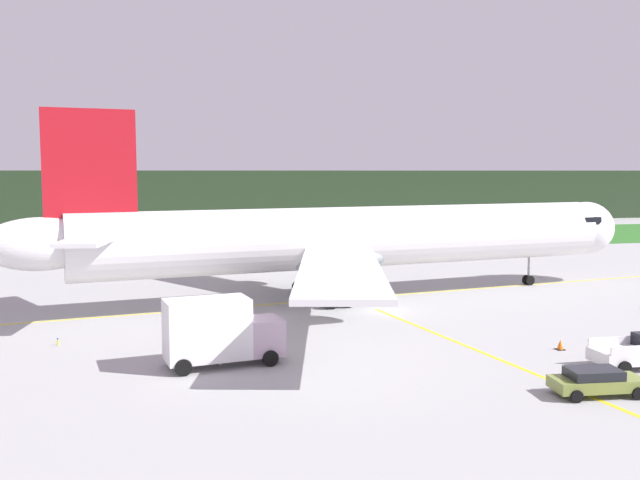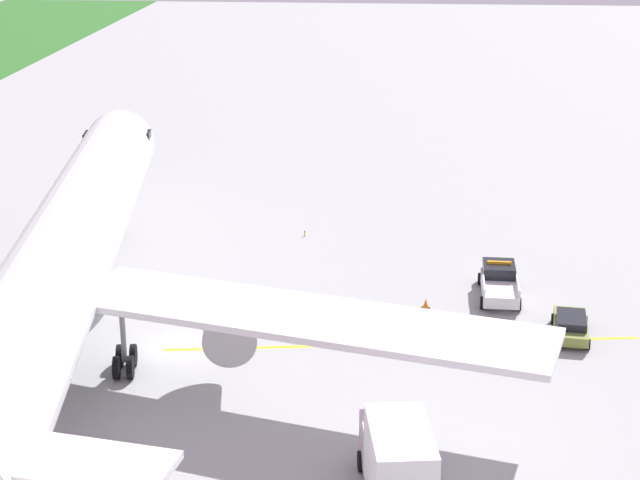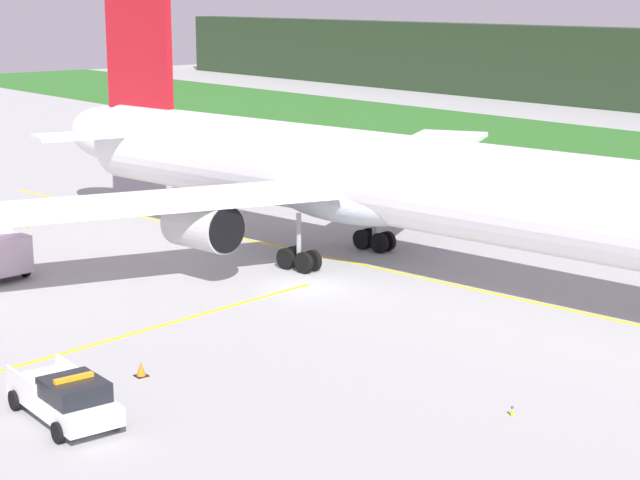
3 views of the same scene
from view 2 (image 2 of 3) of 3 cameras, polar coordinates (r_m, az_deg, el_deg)
name	(u,v)px [view 2 (image 2 of 3)]	position (r m, az deg, el deg)	size (l,w,h in m)	color
ground	(178,348)	(56.63, -7.89, -5.93)	(320.00, 320.00, 0.00)	#9E9F9F
taxiway_centerline_main	(72,346)	(57.89, -13.58, -5.73)	(74.24, 0.30, 0.01)	yellow
taxiway_centerline_spur	(404,344)	(56.72, 4.68, -5.76)	(26.17, 0.30, 0.01)	yellow
airliner	(62,264)	(55.29, -14.12, -1.32)	(55.82, 48.01, 15.07)	white
ops_pickup_truck	(499,282)	(63.40, 9.90, -2.30)	(5.67, 2.51, 1.94)	white
catering_truck	(397,462)	(42.39, 4.32, -12.17)	(6.68, 3.45, 3.93)	#B7A1B6
staff_car	(571,325)	(58.79, 13.73, -4.59)	(4.54, 2.38, 1.30)	olive
apron_cone	(426,304)	(61.14, 5.88, -3.55)	(0.50, 0.50, 0.63)	black
taxiway_edge_light_east	(305,233)	(72.94, -0.86, 0.37)	(0.12, 0.12, 0.41)	yellow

